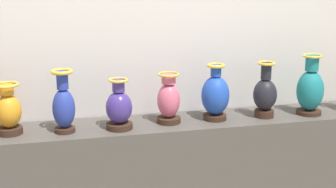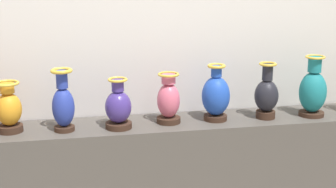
{
  "view_description": "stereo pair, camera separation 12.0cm",
  "coord_description": "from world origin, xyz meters",
  "px_view_note": "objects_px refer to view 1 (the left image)",
  "views": [
    {
      "loc": [
        -0.68,
        -2.79,
        1.79
      ],
      "look_at": [
        0.0,
        0.0,
        1.05
      ],
      "focal_mm": 53.94,
      "sensor_mm": 36.0,
      "label": 1
    },
    {
      "loc": [
        -0.56,
        -2.81,
        1.79
      ],
      "look_at": [
        0.0,
        0.0,
        1.05
      ],
      "focal_mm": 53.94,
      "sensor_mm": 36.0,
      "label": 2
    }
  ],
  "objects_px": {
    "vase_amber": "(8,111)",
    "vase_rose": "(169,100)",
    "vase_sapphire": "(215,95)",
    "vase_indigo": "(119,108)",
    "vase_cobalt": "(64,105)",
    "vase_onyx": "(265,94)",
    "vase_teal": "(310,89)"
  },
  "relations": [
    {
      "from": "vase_amber",
      "to": "vase_rose",
      "type": "xyz_separation_m",
      "value": [
        0.9,
        -0.01,
        0.01
      ]
    },
    {
      "from": "vase_rose",
      "to": "vase_sapphire",
      "type": "height_order",
      "value": "vase_sapphire"
    },
    {
      "from": "vase_indigo",
      "to": "vase_rose",
      "type": "height_order",
      "value": "vase_rose"
    },
    {
      "from": "vase_amber",
      "to": "vase_cobalt",
      "type": "height_order",
      "value": "vase_cobalt"
    },
    {
      "from": "vase_onyx",
      "to": "vase_teal",
      "type": "distance_m",
      "value": 0.3
    },
    {
      "from": "vase_cobalt",
      "to": "vase_sapphire",
      "type": "relative_size",
      "value": 1.04
    },
    {
      "from": "vase_amber",
      "to": "vase_cobalt",
      "type": "xyz_separation_m",
      "value": [
        0.3,
        -0.04,
        0.02
      ]
    },
    {
      "from": "vase_rose",
      "to": "vase_amber",
      "type": "bearing_deg",
      "value": 179.57
    },
    {
      "from": "vase_indigo",
      "to": "vase_cobalt",
      "type": "bearing_deg",
      "value": 177.65
    },
    {
      "from": "vase_sapphire",
      "to": "vase_onyx",
      "type": "xyz_separation_m",
      "value": [
        0.31,
        -0.02,
        -0.0
      ]
    },
    {
      "from": "vase_teal",
      "to": "vase_indigo",
      "type": "bearing_deg",
      "value": -179.35
    },
    {
      "from": "vase_amber",
      "to": "vase_sapphire",
      "type": "bearing_deg",
      "value": -0.48
    },
    {
      "from": "vase_amber",
      "to": "vase_rose",
      "type": "bearing_deg",
      "value": -0.43
    },
    {
      "from": "vase_amber",
      "to": "vase_teal",
      "type": "xyz_separation_m",
      "value": [
        1.8,
        -0.04,
        0.03
      ]
    },
    {
      "from": "vase_indigo",
      "to": "vase_sapphire",
      "type": "xyz_separation_m",
      "value": [
        0.59,
        0.04,
        0.03
      ]
    },
    {
      "from": "vase_amber",
      "to": "vase_teal",
      "type": "bearing_deg",
      "value": -1.24
    },
    {
      "from": "vase_cobalt",
      "to": "vase_rose",
      "type": "distance_m",
      "value": 0.61
    },
    {
      "from": "vase_amber",
      "to": "vase_indigo",
      "type": "bearing_deg",
      "value": -4.98
    },
    {
      "from": "vase_amber",
      "to": "vase_sapphire",
      "type": "height_order",
      "value": "vase_sapphire"
    },
    {
      "from": "vase_sapphire",
      "to": "vase_teal",
      "type": "relative_size",
      "value": 0.91
    },
    {
      "from": "vase_indigo",
      "to": "vase_onyx",
      "type": "relative_size",
      "value": 0.85
    },
    {
      "from": "vase_teal",
      "to": "vase_cobalt",
      "type": "bearing_deg",
      "value": -179.96
    },
    {
      "from": "vase_amber",
      "to": "vase_sapphire",
      "type": "relative_size",
      "value": 0.84
    },
    {
      "from": "vase_onyx",
      "to": "vase_sapphire",
      "type": "bearing_deg",
      "value": 176.24
    },
    {
      "from": "vase_sapphire",
      "to": "vase_onyx",
      "type": "distance_m",
      "value": 0.31
    },
    {
      "from": "vase_amber",
      "to": "vase_onyx",
      "type": "relative_size",
      "value": 0.84
    },
    {
      "from": "vase_amber",
      "to": "vase_teal",
      "type": "distance_m",
      "value": 1.8
    },
    {
      "from": "vase_cobalt",
      "to": "vase_teal",
      "type": "xyz_separation_m",
      "value": [
        1.5,
        0.0,
        0.0
      ]
    },
    {
      "from": "vase_onyx",
      "to": "vase_amber",
      "type": "bearing_deg",
      "value": 178.84
    },
    {
      "from": "vase_indigo",
      "to": "vase_teal",
      "type": "bearing_deg",
      "value": 0.65
    },
    {
      "from": "vase_sapphire",
      "to": "vase_amber",
      "type": "bearing_deg",
      "value": 179.52
    },
    {
      "from": "vase_rose",
      "to": "vase_teal",
      "type": "height_order",
      "value": "vase_teal"
    }
  ]
}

